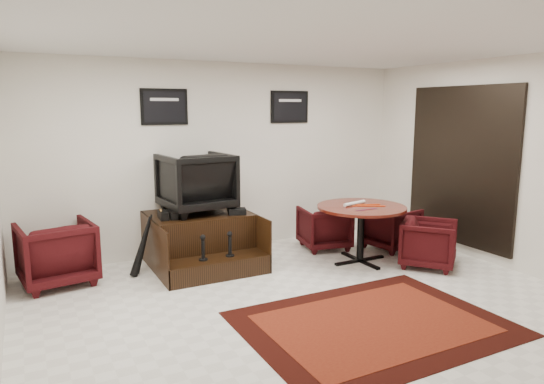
{
  "coord_description": "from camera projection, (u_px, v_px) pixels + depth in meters",
  "views": [
    {
      "loc": [
        -2.7,
        -4.29,
        2.14
      ],
      "look_at": [
        -0.03,
        0.9,
        1.12
      ],
      "focal_mm": 32.0,
      "sensor_mm": 36.0,
      "label": 1
    }
  ],
  "objects": [
    {
      "name": "shine_chair",
      "position": [
        196.0,
        180.0,
        6.66
      ],
      "size": [
        0.96,
        0.91,
        0.92
      ],
      "primitive_type": "imported",
      "rotation": [
        0.0,
        0.0,
        3.23
      ],
      "color": "black",
      "rests_on": "shine_podium"
    },
    {
      "name": "shoes_pair",
      "position": [
        168.0,
        215.0,
        6.34
      ],
      "size": [
        0.24,
        0.29,
        0.1
      ],
      "color": "black",
      "rests_on": "shine_podium"
    },
    {
      "name": "paper_roll",
      "position": [
        355.0,
        203.0,
        6.74
      ],
      "size": [
        0.42,
        0.15,
        0.05
      ],
      "primitive_type": "cylinder",
      "rotation": [
        0.0,
        1.57,
        0.24
      ],
      "color": "silver",
      "rests_on": "meeting_table"
    },
    {
      "name": "room_shell",
      "position": [
        339.0,
        140.0,
        5.33
      ],
      "size": [
        6.02,
        5.02,
        2.81
      ],
      "color": "silver",
      "rests_on": "ground"
    },
    {
      "name": "table_chair_back",
      "position": [
        324.0,
        226.0,
        7.42
      ],
      "size": [
        0.8,
        0.76,
        0.71
      ],
      "primitive_type": "imported",
      "rotation": [
        0.0,
        0.0,
        2.95
      ],
      "color": "black",
      "rests_on": "ground"
    },
    {
      "name": "umbrella_black",
      "position": [
        142.0,
        246.0,
        6.19
      ],
      "size": [
        0.3,
        0.11,
        0.8
      ],
      "primitive_type": null,
      "color": "black",
      "rests_on": "ground"
    },
    {
      "name": "area_rug",
      "position": [
        373.0,
        324.0,
        4.84
      ],
      "size": [
        2.56,
        1.92,
        0.01
      ],
      "color": "black",
      "rests_on": "ground"
    },
    {
      "name": "ground",
      "position": [
        311.0,
        304.0,
        5.34
      ],
      "size": [
        6.0,
        6.0,
        0.0
      ],
      "primitive_type": "plane",
      "color": "white",
      "rests_on": "ground"
    },
    {
      "name": "shine_podium",
      "position": [
        201.0,
        241.0,
        6.68
      ],
      "size": [
        1.37,
        1.41,
        0.7
      ],
      "color": "black",
      "rests_on": "ground"
    },
    {
      "name": "table_chair_corner",
      "position": [
        429.0,
        241.0,
        6.56
      ],
      "size": [
        0.94,
        0.93,
        0.71
      ],
      "primitive_type": "imported",
      "rotation": [
        0.0,
        0.0,
        0.69
      ],
      "color": "black",
      "rests_on": "ground"
    },
    {
      "name": "umbrella_hooked",
      "position": [
        143.0,
        243.0,
        6.31
      ],
      "size": [
        0.3,
        0.11,
        0.8
      ],
      "primitive_type": null,
      "color": "black",
      "rests_on": "ground"
    },
    {
      "name": "meeting_table",
      "position": [
        361.0,
        213.0,
        6.7
      ],
      "size": [
        1.22,
        1.22,
        0.8
      ],
      "color": "#430E09",
      "rests_on": "ground"
    },
    {
      "name": "table_clutter",
      "position": [
        367.0,
        206.0,
        6.66
      ],
      "size": [
        0.56,
        0.36,
        0.01
      ],
      "color": "red",
      "rests_on": "meeting_table"
    },
    {
      "name": "table_chair_window",
      "position": [
        391.0,
        226.0,
        7.42
      ],
      "size": [
        0.76,
        0.79,
        0.71
      ],
      "primitive_type": "imported",
      "rotation": [
        0.0,
        0.0,
        1.75
      ],
      "color": "black",
      "rests_on": "ground"
    },
    {
      "name": "armchair_side",
      "position": [
        56.0,
        250.0,
        5.9
      ],
      "size": [
        0.94,
        0.89,
        0.85
      ],
      "primitive_type": "imported",
      "rotation": [
        0.0,
        0.0,
        3.29
      ],
      "color": "black",
      "rests_on": "ground"
    },
    {
      "name": "polish_kit",
      "position": [
        237.0,
        211.0,
        6.6
      ],
      "size": [
        0.27,
        0.22,
        0.08
      ],
      "primitive_type": "cube",
      "rotation": [
        0.0,
        0.0,
        -0.28
      ],
      "color": "black",
      "rests_on": "shine_podium"
    }
  ]
}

